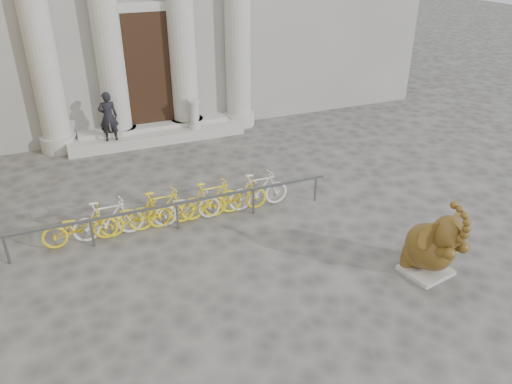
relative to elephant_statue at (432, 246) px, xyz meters
name	(u,v)px	position (x,y,z in m)	size (l,w,h in m)	color
ground	(263,306)	(-3.66, 0.36, -0.68)	(80.00, 80.00, 0.00)	#474442
entrance_steps	(157,135)	(-3.66, 9.76, -0.50)	(6.00, 1.20, 0.36)	#A8A59E
elephant_statue	(432,246)	(0.00, 0.00, 0.00)	(1.24, 1.46, 1.88)	#A8A59E
bike_rack	(174,206)	(-4.49, 4.02, -0.18)	(8.00, 0.53, 1.00)	slate
pedestrian	(108,117)	(-5.24, 9.42, 0.50)	(0.60, 0.39, 1.64)	black
balustrade_post	(194,115)	(-2.37, 9.46, 0.14)	(0.41, 0.41, 1.01)	#A8A59E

